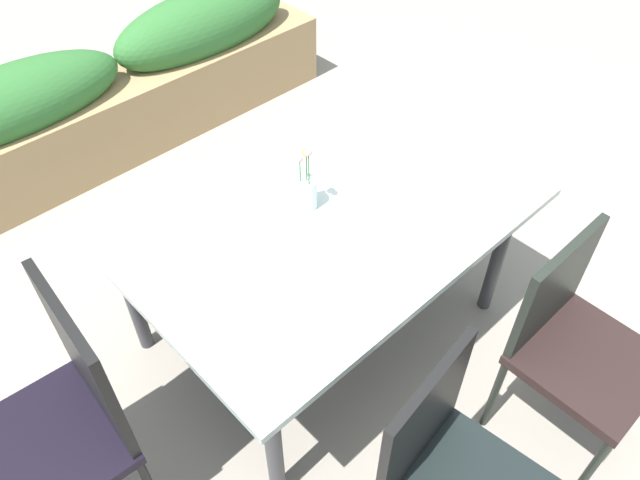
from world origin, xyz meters
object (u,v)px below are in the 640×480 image
Objects in this scene: chair_near_left at (452,472)px; flower_vase at (307,190)px; planter_box at (125,89)px; dining_table at (320,218)px; chair_near_right at (575,339)px; chair_end_left at (61,418)px.

flower_vase is (0.31, 0.96, 0.30)m from chair_near_left.
dining_table is at bearing -94.69° from planter_box.
chair_near_left is at bearing 0.06° from chair_near_right.
chair_near_right is at bearing -118.72° from chair_end_left.
dining_table is 1.00m from chair_near_right.
planter_box is at bearing -85.79° from chair_near_right.
chair_end_left is at bearing -124.83° from planter_box.
dining_table is at bearing -69.90° from chair_near_right.
chair_near_right is 0.89× the size of chair_end_left.
chair_near_right is 0.68m from chair_near_left.
chair_near_left is at bearing -100.28° from planter_box.
chair_end_left is at bearing -179.67° from dining_table.
flower_vase is at bearing -68.83° from chair_near_right.
chair_near_left is at bearing -107.97° from flower_vase.
chair_end_left is 0.38× the size of planter_box.
dining_table is at bearing -85.66° from chair_end_left.
dining_table is 5.36× the size of flower_vase.
planter_box is at bearing 85.31° from dining_table.
chair_near_right is 3.15× the size of flower_vase.
chair_end_left is (-1.10, -0.01, -0.12)m from dining_table.
flower_vase is at bearing -95.86° from planter_box.
chair_near_right is 1.71m from chair_end_left.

